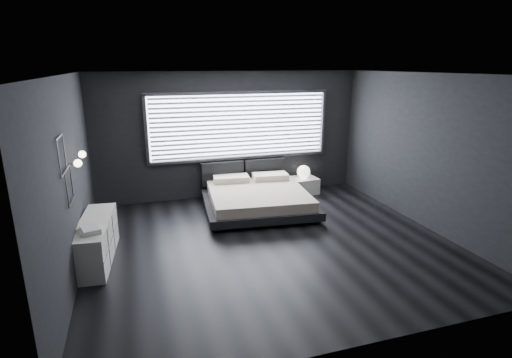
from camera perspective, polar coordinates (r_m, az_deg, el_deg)
name	(u,v)px	position (r m, az deg, el deg)	size (l,w,h in m)	color
room	(272,163)	(6.46, 2.24, 2.26)	(6.04, 6.00, 2.80)	black
window	(240,126)	(9.00, -2.29, 7.58)	(4.14, 0.09, 1.52)	white
headboard	(244,171)	(9.18, -1.76, 1.12)	(1.96, 0.16, 0.52)	black
sconce_near	(78,163)	(6.16, -24.13, 2.07)	(0.18, 0.11, 0.11)	silver
sconce_far	(82,154)	(6.74, -23.60, 3.25)	(0.18, 0.11, 0.11)	silver
wall_art_upper	(62,155)	(5.54, -26.02, 3.06)	(0.01, 0.48, 0.48)	#47474C
wall_art_lower	(69,186)	(5.89, -25.13, -0.87)	(0.01, 0.48, 0.48)	#47474C
bed	(258,198)	(8.31, 0.23, -2.72)	(2.38, 2.29, 0.57)	black
nightstand	(303,185)	(9.48, 6.70, -0.91)	(0.64, 0.53, 0.37)	white
orb_lamp	(304,172)	(9.38, 6.80, 1.03)	(0.30, 0.30, 0.30)	white
dresser	(97,240)	(6.70, -21.82, -8.15)	(0.60, 1.65, 0.65)	white
book_stack	(90,229)	(6.18, -22.62, -6.68)	(0.34, 0.41, 0.07)	silver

